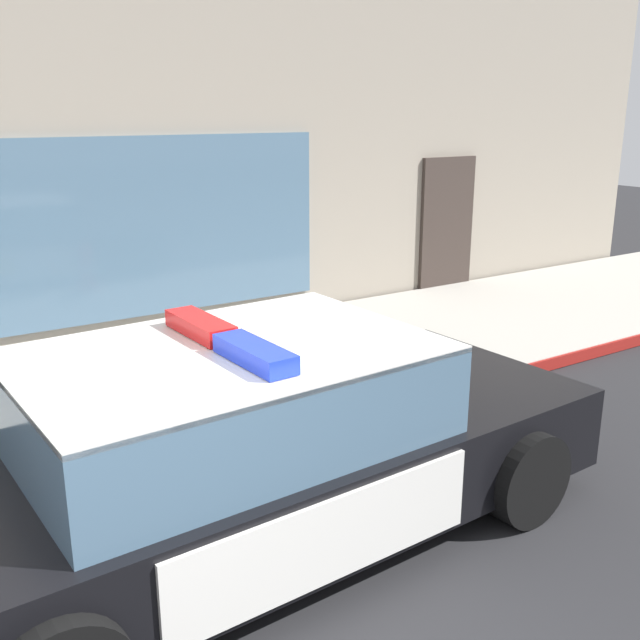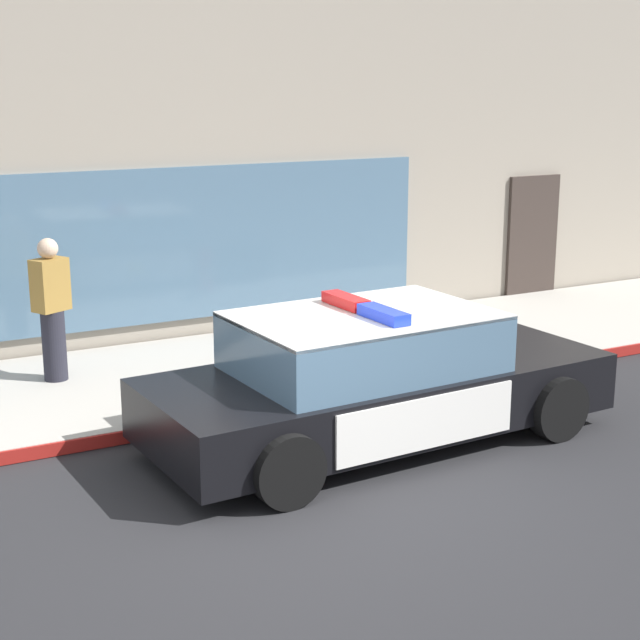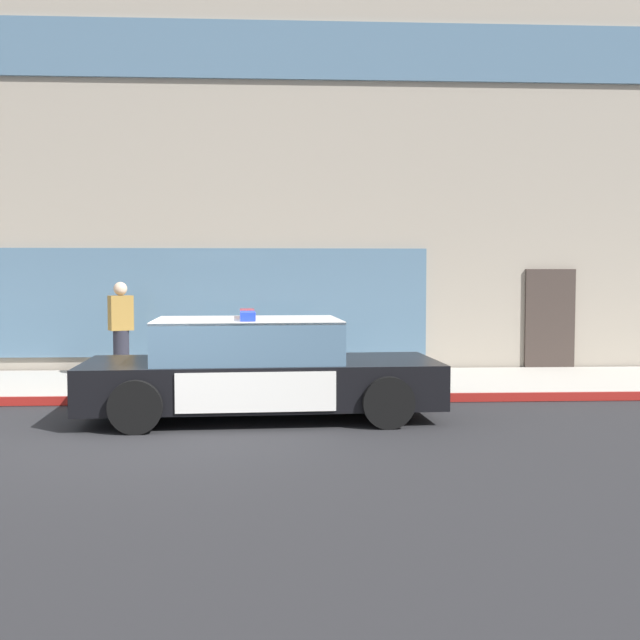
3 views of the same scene
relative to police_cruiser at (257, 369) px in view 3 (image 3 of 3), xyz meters
name	(u,v)px [view 3 (image 3 of 3)]	position (x,y,z in m)	size (l,w,h in m)	color
ground	(149,437)	(-1.30, -1.22, -0.68)	(48.00, 48.00, 0.00)	#262628
sidewalk	(187,385)	(-1.30, 2.74, -0.60)	(48.00, 3.22, 0.15)	#B2ADA3
curb_red_paint	(174,400)	(-1.30, 1.11, -0.60)	(28.80, 0.04, 0.14)	maroon
storefront_building	(247,186)	(-0.55, 10.26, 3.68)	(20.79, 11.81, 8.73)	gray
police_cruiser	(257,369)	(0.00, 0.00, 0.00)	(4.94, 2.31, 1.49)	black
fire_hydrant	(318,367)	(0.93, 1.64, -0.18)	(0.34, 0.39, 0.73)	red
pedestrian_on_sidewalk	(121,330)	(-2.51, 3.19, 0.33)	(0.47, 0.41, 1.71)	#23232D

